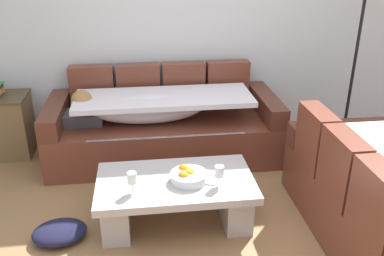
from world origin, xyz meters
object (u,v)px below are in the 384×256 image
Objects in this scene: fruit_bowl at (188,176)px; couch_along_wall at (161,126)px; coffee_table at (176,195)px; crumpled_garment at (60,232)px; floor_lamp at (355,42)px; wine_glass_near_right at (219,172)px; open_magazine at (204,177)px; wine_glass_near_left at (132,179)px; couch_near_window at (384,203)px.

couch_along_wall is at bearing 96.67° from fruit_bowl.
coffee_table is 0.91m from crumpled_garment.
crumpled_garment is (-0.84, -1.26, -0.27)m from couch_along_wall.
floor_lamp is at bearing 1.26° from couch_along_wall.
couch_along_wall is at bearing 105.57° from wine_glass_near_right.
open_magazine reaches higher than crumpled_garment.
floor_lamp reaches higher than crumpled_garment.
fruit_bowl is 1.69× the size of wine_glass_near_left.
wine_glass_near_left is 0.63m from wine_glass_near_right.
wine_glass_near_left is 0.42× the size of crumpled_garment.
couch_near_window reaches higher than open_magazine.
wine_glass_near_right is at bearing -34.78° from open_magazine.
couch_near_window is 1.52m from coffee_table.
couch_near_window reaches higher than wine_glass_near_left.
wine_glass_near_left is 0.59× the size of open_magazine.
floor_lamp is at bearing -16.31° from couch_near_window.
couch_near_window is (1.50, -1.58, 0.00)m from couch_along_wall.
wine_glass_near_left is at bearing -164.90° from fruit_bowl.
floor_lamp is at bearing 30.60° from wine_glass_near_left.
coffee_table is 3.00× the size of crumpled_garment.
couch_near_window is 1.86m from floor_lamp.
floor_lamp is (1.98, 0.04, 0.78)m from couch_along_wall.
open_magazine is (0.13, 0.04, -0.04)m from fruit_bowl.
fruit_bowl is 1.04m from crumpled_garment.
couch_along_wall is 1.17m from open_magazine.
couch_near_window is 6.22× the size of open_magazine.
crumpled_garment is at bearing -123.62° from couch_along_wall.
coffee_table is 0.21m from fruit_bowl.
coffee_table is 0.62× the size of floor_lamp.
wine_glass_near_left reaches higher than open_magazine.
wine_glass_near_left is at bearing -155.87° from coffee_table.
crumpled_garment is (-2.81, -1.30, -1.06)m from floor_lamp.
open_magazine is 0.70× the size of crumpled_garment.
crumpled_garment is (-0.98, -0.08, -0.36)m from fruit_bowl.
open_magazine is 1.15m from crumpled_garment.
coffee_table is (0.04, -1.15, -0.09)m from couch_along_wall.
wine_glass_near_left is 0.57m from open_magazine.
open_magazine is at bearing 123.98° from wine_glass_near_right.
wine_glass_near_left is (-0.42, -0.11, 0.08)m from fruit_bowl.
fruit_bowl is 0.25m from wine_glass_near_right.
floor_lamp is (1.84, 1.22, 0.70)m from fruit_bowl.
couch_near_window is 10.49× the size of wine_glass_near_right.
fruit_bowl is at bearing 73.59° from couch_near_window.
floor_lamp is at bearing 39.22° from wine_glass_near_right.
wine_glass_near_right is (0.31, -0.13, 0.26)m from coffee_table.
couch_along_wall is at bearing 124.25° from open_magazine.
wine_glass_near_left reaches higher than coffee_table.
coffee_table is 7.23× the size of wine_glass_near_left.
crumpled_garment is at bearing -175.16° from fruit_bowl.
open_magazine is (-1.24, 0.44, 0.05)m from couch_near_window.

